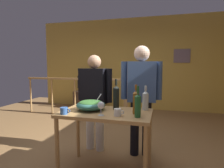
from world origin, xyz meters
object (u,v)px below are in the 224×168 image
Objects in this scene: mug_white at (118,112)px; person_standing_right at (141,91)px; flat_screen_tv at (88,82)px; wine_bottle_green at (138,105)px; salad_bowl at (91,105)px; wine_bottle_dark at (116,97)px; stair_railing at (92,91)px; framed_picture at (182,56)px; tv_console at (89,100)px; wine_bottle_clear at (145,100)px; serving_table at (106,120)px; wine_glass at (101,106)px; mug_blue at (64,111)px; wine_bottle_amber at (136,102)px; person_standing_left at (95,95)px.

mug_white is 0.77m from person_standing_right.
wine_bottle_green is at bearing -59.42° from flat_screen_tv.
salad_bowl is 0.93× the size of wine_bottle_dark.
wine_bottle_dark is (0.30, 0.11, 0.09)m from salad_bowl.
flat_screen_tv is 3.88m from mug_white.
stair_railing is 2.40m from person_standing_right.
framed_picture is 3.12m from tv_console.
framed_picture is at bearing 6.58° from flat_screen_tv.
wine_bottle_clear is at bearing 95.50° from person_standing_right.
tv_console is 0.81× the size of serving_table.
tv_console is 2.28× the size of wine_bottle_dark.
stair_railing is at bearing 115.26° from serving_table.
flat_screen_tv is 3.84m from wine_glass.
wine_bottle_clear is at bearing -56.21° from tv_console.
wine_bottle_dark is (0.09, 0.33, 0.05)m from wine_glass.
flat_screen_tv is 3.59m from wine_bottle_dark.
mug_blue is at bearing -143.50° from wine_bottle_dark.
framed_picture is 0.50× the size of tv_console.
mug_white is 0.63m from mug_blue.
wine_glass is at bearing -138.84° from wine_bottle_clear.
person_standing_right reaches higher than wine_bottle_clear.
salad_bowl is at bearing -68.67° from stair_railing.
tv_console is 3.95m from mug_white.
wine_bottle_amber reaches higher than tv_console.
wine_bottle_green is 0.23× the size of person_standing_left.
wine_bottle_clear is at bearing 67.62° from wine_bottle_amber.
flat_screen_tv is at bearing 113.36° from salad_bowl.
wine_bottle_clear is at bearing -55.94° from flat_screen_tv.
wine_bottle_dark reaches higher than serving_table.
wine_bottle_dark is 3.37× the size of mug_white.
stair_railing is 3.01m from wine_bottle_green.
wine_bottle_amber is at bearing 81.38° from person_standing_right.
serving_table is 3.21× the size of wine_bottle_amber.
salad_bowl reaches higher than wine_glass.
framed_picture reaches higher than person_standing_left.
wine_bottle_clear is 0.21× the size of person_standing_left.
person_standing_right is at bearing -54.10° from tv_console.
wine_bottle_green is at bearing -58.78° from stair_railing.
mug_blue is at bearing -128.66° from salad_bowl.
mug_white is at bearing -62.30° from flat_screen_tv.
salad_bowl is at bearing 176.37° from wine_bottle_amber.
mug_white is (0.19, -0.15, 0.14)m from serving_table.
wine_glass is 0.41× the size of wine_bottle_dark.
stair_railing is (-2.32, -1.19, -0.96)m from framed_picture.
tv_console is at bearing -174.07° from framed_picture.
mug_blue is at bearing -71.46° from flat_screen_tv.
wine_bottle_clear is 1.01m from mug_blue.
salad_bowl is 0.36m from mug_blue.
flat_screen_tv is 5.63× the size of mug_blue.
wine_bottle_clear is 0.19× the size of person_standing_right.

